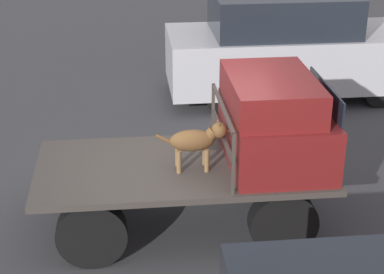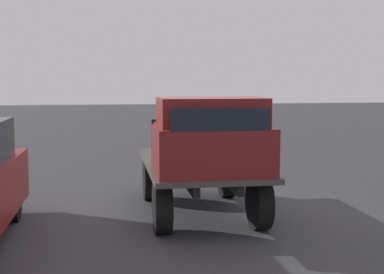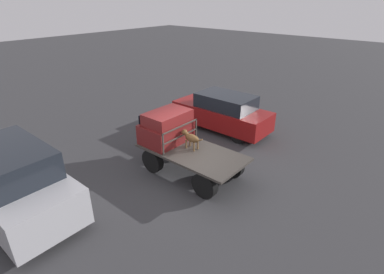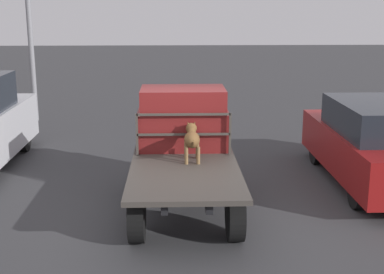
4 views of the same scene
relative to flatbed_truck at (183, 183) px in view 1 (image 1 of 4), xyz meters
name	(u,v)px [view 1 (image 1 of 4)]	position (x,y,z in m)	size (l,w,h in m)	color
ground_plane	(183,225)	(0.00, 0.00, -0.62)	(80.00, 80.00, 0.00)	#38383A
flatbed_truck	(183,183)	(0.00, 0.00, 0.00)	(3.66, 1.80, 0.89)	black
truck_cab	(274,121)	(1.15, 0.00, 0.80)	(1.22, 1.68, 1.12)	maroon
truck_headboard	(222,126)	(0.50, 0.00, 0.77)	(0.04, 1.68, 0.76)	#3D3833
dog	(198,140)	(0.17, -0.13, 0.66)	(0.92, 0.26, 0.63)	brown
parked_pickup_far	(290,47)	(2.55, 4.65, 0.37)	(4.88, 1.91, 2.04)	black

